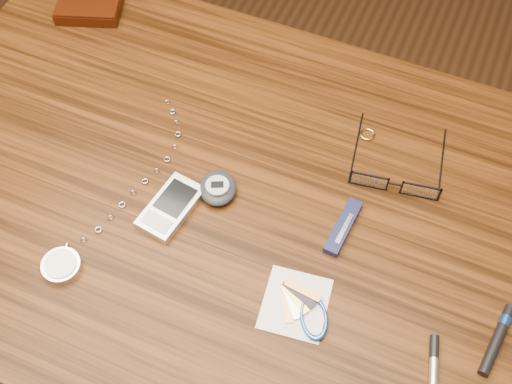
# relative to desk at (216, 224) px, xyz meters

# --- Properties ---
(ground) EXTENTS (3.80, 3.80, 0.00)m
(ground) POSITION_rel_desk_xyz_m (0.00, 0.00, -0.65)
(ground) COLOR #472814
(ground) RESTS_ON ground
(desk) EXTENTS (1.00, 0.70, 0.75)m
(desk) POSITION_rel_desk_xyz_m (0.00, 0.00, 0.00)
(desk) COLOR #3A1C09
(desk) RESTS_ON ground
(wallet_and_card) EXTENTS (0.13, 0.16, 0.02)m
(wallet_and_card) POSITION_rel_desk_xyz_m (-0.35, 0.25, 0.11)
(wallet_and_card) COLOR black
(wallet_and_card) RESTS_ON desk
(eyeglasses) EXTENTS (0.15, 0.15, 0.03)m
(eyeglasses) POSITION_rel_desk_xyz_m (0.24, 0.10, 0.11)
(eyeglasses) COLOR black
(eyeglasses) RESTS_ON desk
(gold_ring) EXTENTS (0.02, 0.02, 0.00)m
(gold_ring) POSITION_rel_desk_xyz_m (0.17, 0.18, 0.10)
(gold_ring) COLOR tan
(gold_ring) RESTS_ON desk
(pocket_watch) EXTENTS (0.08, 0.34, 0.02)m
(pocket_watch) POSITION_rel_desk_xyz_m (-0.13, -0.18, 0.11)
(pocket_watch) COLOR silver
(pocket_watch) RESTS_ON desk
(pda_phone) EXTENTS (0.07, 0.11, 0.02)m
(pda_phone) POSITION_rel_desk_xyz_m (-0.04, -0.06, 0.11)
(pda_phone) COLOR #BCBDC1
(pda_phone) RESTS_ON desk
(pedometer) EXTENTS (0.07, 0.08, 0.02)m
(pedometer) POSITION_rel_desk_xyz_m (0.01, -0.00, 0.11)
(pedometer) COLOR black
(pedometer) RESTS_ON desk
(notepad_keys) EXTENTS (0.11, 0.10, 0.01)m
(notepad_keys) POSITION_rel_desk_xyz_m (0.19, -0.12, 0.11)
(notepad_keys) COLOR silver
(notepad_keys) RESTS_ON desk
(pocket_knife) EXTENTS (0.03, 0.09, 0.01)m
(pocket_knife) POSITION_rel_desk_xyz_m (0.19, 0.01, 0.11)
(pocket_knife) COLOR #111839
(pocket_knife) RESTS_ON desk
(silver_pen) EXTENTS (0.04, 0.13, 0.01)m
(silver_pen) POSITION_rel_desk_xyz_m (0.36, -0.15, 0.11)
(silver_pen) COLOR silver
(silver_pen) RESTS_ON desk
(black_blue_pen) EXTENTS (0.03, 0.10, 0.01)m
(black_blue_pen) POSITION_rel_desk_xyz_m (0.42, -0.06, 0.11)
(black_blue_pen) COLOR black
(black_blue_pen) RESTS_ON desk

